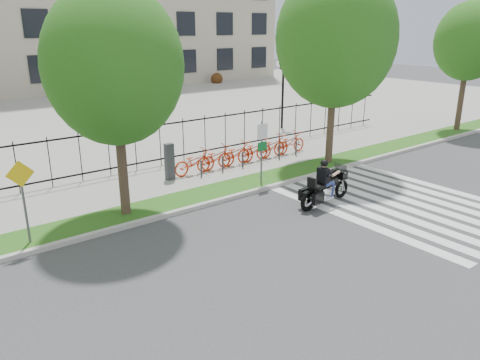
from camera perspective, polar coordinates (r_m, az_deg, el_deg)
ground at (r=14.55m, az=8.38°, el=-6.96°), size 120.00×120.00×0.00m
curb at (r=17.35m, az=-1.38°, el=-2.23°), size 60.00×0.20×0.15m
grass_verge at (r=18.00m, az=-3.00°, el=-1.47°), size 60.00×1.50×0.15m
sidewalk at (r=19.99m, az=-7.13°, el=0.45°), size 60.00×3.50×0.15m
plaza at (r=35.83m, az=-21.95°, el=7.21°), size 80.00×34.00×0.10m
crosswalk_stripes at (r=18.12m, az=19.05°, el=-2.60°), size 5.70×8.00×0.01m
iron_fence at (r=21.17m, az=-9.70°, el=4.37°), size 30.00×0.06×2.00m
lamp_post_right at (r=28.89m, az=5.28°, el=12.39°), size 1.06×0.70×4.25m
street_tree_1 at (r=15.18m, az=-15.11°, el=13.29°), size 4.29×4.29×7.32m
street_tree_2 at (r=21.25m, az=11.61°, el=16.57°), size 5.18×5.18×8.48m
street_tree_3 at (r=30.90m, az=26.19°, el=14.92°), size 3.90×3.90×7.39m
bike_share_station at (r=21.37m, az=0.54°, el=3.45°), size 7.87×0.89×1.50m
sign_pole_regulatory at (r=18.41m, az=2.69°, el=4.40°), size 0.50×0.09×2.50m
sign_pole_warning at (r=14.52m, az=-24.99°, el=-1.21°), size 0.78×0.09×2.49m
motorcycle_rider at (r=17.04m, az=10.38°, el=-0.75°), size 2.66×0.82×2.05m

